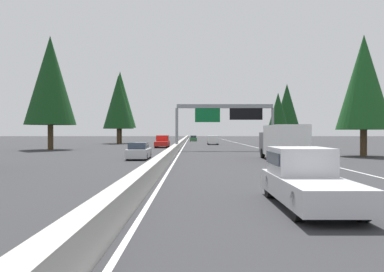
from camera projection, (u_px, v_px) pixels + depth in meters
ground_plane at (182, 147)px, 61.15m from camera, size 320.00×320.00×0.00m
median_barrier at (183, 141)px, 81.15m from camera, size 180.00×0.56×0.90m
shoulder_stripe_right at (246, 145)px, 71.14m from camera, size 160.00×0.16×0.01m
shoulder_stripe_median at (185, 145)px, 71.15m from camera, size 160.00×0.16×0.01m
sign_gantry_overhead at (226, 114)px, 49.48m from camera, size 0.50×12.68×5.95m
pickup_distant_a at (306, 177)px, 12.52m from camera, size 5.60×2.00×1.86m
box_truck_mid_left at (282, 141)px, 32.01m from camera, size 8.50×2.40×2.95m
minivan_distant_b at (213, 140)px, 73.42m from camera, size 5.00×1.95×1.69m
sedan_far_center at (193, 139)px, 100.35m from camera, size 4.40×1.80×1.47m
oncoming_near at (139, 151)px, 33.96m from camera, size 4.40×1.80×1.47m
oncoming_far at (162, 141)px, 59.82m from camera, size 5.60×2.00×1.86m
conifer_right_near at (364, 82)px, 37.75m from camera, size 5.25×5.25×11.93m
conifer_right_mid at (278, 113)px, 68.06m from camera, size 4.11×4.11×9.34m
conifer_right_far at (287, 107)px, 77.53m from camera, size 5.33×5.33×12.11m
conifer_left_near at (50, 80)px, 51.63m from camera, size 6.72×6.72×15.28m
conifer_left_mid at (118, 102)px, 78.65m from camera, size 6.15×6.15×13.97m
conifer_left_far at (120, 100)px, 80.04m from camera, size 6.58×6.58×14.95m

